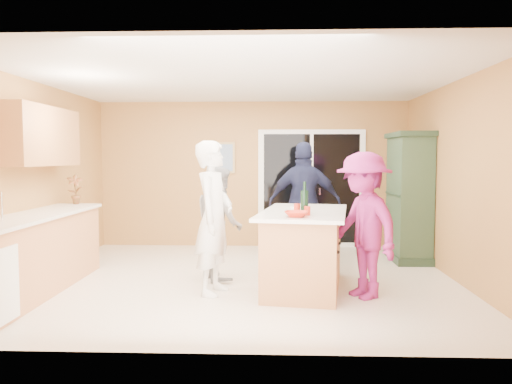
{
  "coord_description": "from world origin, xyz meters",
  "views": [
    {
      "loc": [
        0.4,
        -6.47,
        1.61
      ],
      "look_at": [
        0.15,
        0.1,
        1.15
      ],
      "focal_mm": 35.0,
      "sensor_mm": 36.0,
      "label": 1
    }
  ],
  "objects_px": {
    "green_hutch": "(409,198)",
    "woman_magenta": "(363,225)",
    "woman_grey": "(219,222)",
    "kitchen_island": "(304,252)",
    "woman_navy": "(305,203)",
    "woman_white": "(214,218)"
  },
  "relations": [
    {
      "from": "green_hutch",
      "to": "woman_magenta",
      "type": "distance_m",
      "value": 2.39
    },
    {
      "from": "green_hutch",
      "to": "woman_grey",
      "type": "xyz_separation_m",
      "value": [
        -2.83,
        -1.29,
        -0.22
      ]
    },
    {
      "from": "woman_magenta",
      "to": "kitchen_island",
      "type": "bearing_deg",
      "value": -145.35
    },
    {
      "from": "woman_grey",
      "to": "woman_navy",
      "type": "xyz_separation_m",
      "value": [
        1.18,
        0.91,
        0.17
      ]
    },
    {
      "from": "woman_magenta",
      "to": "green_hutch",
      "type": "bearing_deg",
      "value": 126.33
    },
    {
      "from": "woman_grey",
      "to": "woman_navy",
      "type": "bearing_deg",
      "value": -74.85
    },
    {
      "from": "green_hutch",
      "to": "woman_grey",
      "type": "height_order",
      "value": "green_hutch"
    },
    {
      "from": "woman_navy",
      "to": "woman_magenta",
      "type": "distance_m",
      "value": 1.84
    },
    {
      "from": "green_hutch",
      "to": "woman_grey",
      "type": "distance_m",
      "value": 3.12
    },
    {
      "from": "woman_white",
      "to": "woman_navy",
      "type": "distance_m",
      "value": 2.02
    },
    {
      "from": "woman_navy",
      "to": "woman_grey",
      "type": "bearing_deg",
      "value": 40.67
    },
    {
      "from": "green_hutch",
      "to": "woman_white",
      "type": "relative_size",
      "value": 1.11
    },
    {
      "from": "kitchen_island",
      "to": "woman_white",
      "type": "xyz_separation_m",
      "value": [
        -1.07,
        -0.26,
        0.45
      ]
    },
    {
      "from": "kitchen_island",
      "to": "woman_grey",
      "type": "xyz_separation_m",
      "value": [
        -1.1,
        0.48,
        0.3
      ]
    },
    {
      "from": "kitchen_island",
      "to": "woman_grey",
      "type": "relative_size",
      "value": 1.3
    },
    {
      "from": "green_hutch",
      "to": "woman_grey",
      "type": "relative_size",
      "value": 1.33
    },
    {
      "from": "woman_grey",
      "to": "woman_magenta",
      "type": "height_order",
      "value": "woman_magenta"
    },
    {
      "from": "green_hutch",
      "to": "woman_navy",
      "type": "xyz_separation_m",
      "value": [
        -1.64,
        -0.38,
        -0.05
      ]
    },
    {
      "from": "woman_magenta",
      "to": "woman_navy",
      "type": "bearing_deg",
      "value": 171.08
    },
    {
      "from": "green_hutch",
      "to": "woman_navy",
      "type": "bearing_deg",
      "value": -167.02
    },
    {
      "from": "woman_white",
      "to": "woman_navy",
      "type": "xyz_separation_m",
      "value": [
        1.16,
        1.65,
        0.02
      ]
    },
    {
      "from": "green_hutch",
      "to": "kitchen_island",
      "type": "bearing_deg",
      "value": -134.29
    }
  ]
}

